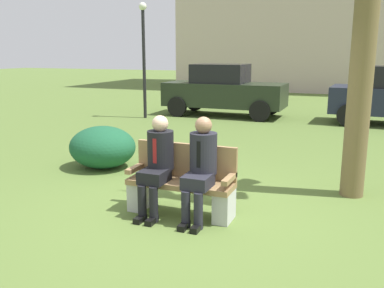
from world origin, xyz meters
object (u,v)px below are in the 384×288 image
(seated_man_right, at_px, (201,164))
(parked_car_near, at_px, (224,90))
(park_bench, at_px, (182,184))
(shrub_near_bench, at_px, (103,147))
(street_lamp, at_px, (144,48))
(seated_man_left, at_px, (158,160))

(seated_man_right, distance_m, parked_car_near, 8.88)
(park_bench, bearing_deg, seated_man_right, -21.55)
(park_bench, height_order, seated_man_right, seated_man_right)
(shrub_near_bench, xyz_separation_m, street_lamp, (-2.08, 5.54, 1.79))
(park_bench, distance_m, seated_man_left, 0.44)
(shrub_near_bench, xyz_separation_m, parked_car_near, (0.11, 6.93, 0.46))
(park_bench, xyz_separation_m, shrub_near_bench, (-2.20, 1.51, -0.02))
(parked_car_near, bearing_deg, park_bench, -76.02)
(shrub_near_bench, height_order, street_lamp, street_lamp)
(park_bench, relative_size, seated_man_left, 1.08)
(park_bench, distance_m, seated_man_right, 0.46)
(park_bench, relative_size, parked_car_near, 0.35)
(parked_car_near, relative_size, street_lamp, 1.11)
(seated_man_right, height_order, street_lamp, street_lamp)
(parked_car_near, bearing_deg, shrub_near_bench, -90.88)
(street_lamp, bearing_deg, seated_man_right, -57.41)
(seated_man_left, height_order, shrub_near_bench, seated_man_left)
(park_bench, xyz_separation_m, seated_man_left, (-0.29, -0.12, 0.32))
(seated_man_right, bearing_deg, shrub_near_bench, 147.03)
(seated_man_left, height_order, seated_man_right, seated_man_right)
(seated_man_right, bearing_deg, street_lamp, 122.59)
(parked_car_near, distance_m, street_lamp, 2.91)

